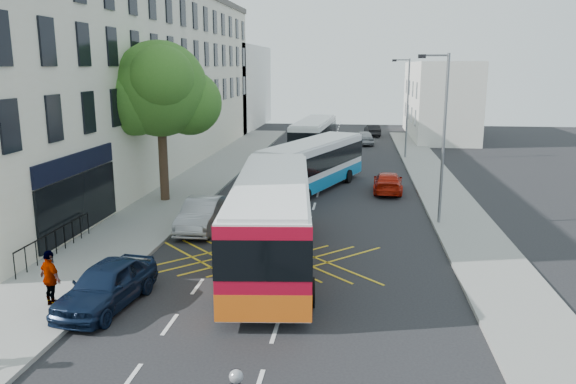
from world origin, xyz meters
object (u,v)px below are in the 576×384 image
(lamp_far, at_px, (406,103))
(pedestrian_far, at_px, (51,279))
(bus_near, at_px, (272,219))
(red_hatchback, at_px, (388,182))
(distant_car_dark, at_px, (372,130))
(parked_car_blue, at_px, (107,285))
(lamp_near, at_px, (442,130))
(street_tree, at_px, (159,90))
(distant_car_grey, at_px, (317,133))
(bus_mid, at_px, (313,164))
(distant_car_silver, at_px, (364,138))
(parked_car_silver, at_px, (202,214))
(bus_far, at_px, (314,137))

(lamp_far, bearing_deg, pedestrian_far, -113.07)
(lamp_far, xyz_separation_m, bus_near, (-7.13, -26.34, -2.81))
(red_hatchback, height_order, distant_car_dark, distant_car_dark)
(parked_car_blue, relative_size, distant_car_dark, 1.12)
(lamp_near, relative_size, red_hatchback, 1.88)
(street_tree, height_order, distant_car_dark, street_tree)
(distant_car_grey, bearing_deg, bus_mid, -81.74)
(distant_car_dark, bearing_deg, lamp_far, 90.60)
(distant_car_grey, xyz_separation_m, distant_car_silver, (4.89, -3.94, 0.06))
(street_tree, bearing_deg, parked_car_silver, -54.76)
(parked_car_blue, bearing_deg, lamp_near, 50.15)
(parked_car_silver, height_order, pedestrian_far, pedestrian_far)
(bus_mid, xyz_separation_m, distant_car_dark, (4.37, 28.34, -0.97))
(bus_far, bearing_deg, parked_car_silver, -94.01)
(pedestrian_far, bearing_deg, lamp_near, -107.89)
(parked_car_silver, relative_size, distant_car_silver, 1.11)
(pedestrian_far, bearing_deg, bus_mid, -78.35)
(distant_car_grey, distance_m, distant_car_silver, 6.28)
(distant_car_grey, xyz_separation_m, pedestrian_far, (-5.26, -43.88, 0.43))
(street_tree, xyz_separation_m, pedestrian_far, (1.31, -14.42, -5.23))
(distant_car_dark, bearing_deg, bus_far, 61.96)
(bus_near, height_order, distant_car_silver, bus_near)
(distant_car_dark, bearing_deg, distant_car_silver, 74.43)
(bus_near, distance_m, parked_car_silver, 5.87)
(distant_car_grey, distance_m, distant_car_dark, 6.69)
(bus_near, xyz_separation_m, bus_mid, (0.53, 13.60, -0.19))
(lamp_far, height_order, bus_far, lamp_far)
(bus_far, xyz_separation_m, parked_car_blue, (-4.18, -32.18, -0.87))
(lamp_far, relative_size, distant_car_dark, 2.08)
(bus_mid, height_order, parked_car_silver, bus_mid)
(pedestrian_far, bearing_deg, parked_car_blue, -131.76)
(pedestrian_far, bearing_deg, red_hatchback, -90.01)
(lamp_far, distance_m, red_hatchback, 13.66)
(parked_car_silver, xyz_separation_m, red_hatchback, (9.11, 9.23, -0.13))
(bus_near, distance_m, distant_car_dark, 42.24)
(parked_car_blue, distance_m, distant_car_grey, 43.56)
(bus_far, relative_size, distant_car_dark, 2.87)
(lamp_near, xyz_separation_m, bus_near, (-7.13, -6.34, -2.81))
(distant_car_silver, bearing_deg, bus_far, 51.04)
(parked_car_silver, relative_size, red_hatchback, 1.06)
(bus_far, bearing_deg, bus_near, -84.53)
(street_tree, xyz_separation_m, red_hatchback, (12.72, 4.12, -5.67))
(distant_car_grey, bearing_deg, red_hatchback, -71.58)
(red_hatchback, bearing_deg, street_tree, 20.61)
(bus_mid, bearing_deg, pedestrian_far, -90.02)
(lamp_far, relative_size, pedestrian_far, 4.38)
(bus_near, bearing_deg, distant_car_dark, 77.32)
(lamp_far, bearing_deg, bus_far, 171.01)
(parked_car_silver, height_order, distant_car_silver, parked_car_silver)
(bus_near, distance_m, parked_car_blue, 6.66)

